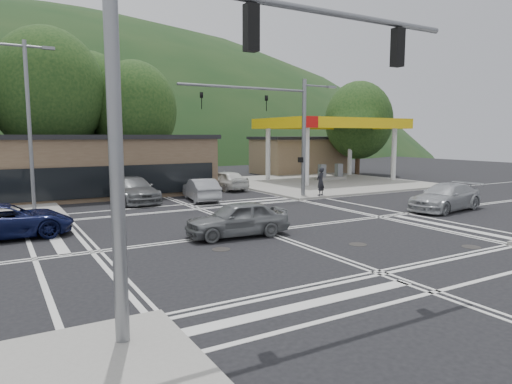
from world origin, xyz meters
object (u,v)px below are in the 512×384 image
car_queue_b (226,180)px  car_grey_center (237,219)px  car_queue_a (201,190)px  car_blue_west (5,221)px  car_northbound (133,190)px  car_silver_east (445,197)px  pedestrian (321,181)px

car_queue_b → car_grey_center: bearing=59.4°
car_queue_b → car_queue_a: bearing=42.3°
car_blue_west → car_grey_center: size_ratio=1.20×
car_blue_west → car_northbound: car_northbound is taller
car_blue_west → car_northbound: 10.61m
car_silver_east → pedestrian: bearing=-167.7°
car_blue_west → car_silver_east: car_silver_east is taller
pedestrian → car_queue_b: bearing=-86.7°
car_queue_b → car_northbound: size_ratio=0.80×
car_blue_west → pedestrian: bearing=-81.5°
car_blue_west → car_northbound: bearing=-45.3°
car_grey_center → car_queue_a: (2.89, 10.55, -0.02)m
car_queue_b → pedestrian: (3.67, -7.26, 0.35)m
car_queue_a → car_queue_b: car_queue_b is taller
car_northbound → car_grey_center: bearing=-87.2°
car_northbound → pedestrian: bearing=-22.8°
car_silver_east → car_northbound: size_ratio=0.94×
car_queue_a → pedestrian: bearing=169.2°
car_grey_center → car_silver_east: bearing=94.6°
car_queue_a → car_northbound: bearing=-12.4°
car_queue_b → pedestrian: 8.14m
car_grey_center → car_queue_b: bearing=159.9°
car_grey_center → car_silver_east: 13.44m
car_grey_center → car_silver_east: size_ratio=0.84×
car_blue_west → pedestrian: pedestrian is taller
car_queue_a → car_queue_b: bearing=-122.9°
car_grey_center → car_queue_a: car_grey_center is taller
car_queue_a → pedestrian: pedestrian is taller
car_queue_a → car_silver_east: bearing=143.9°
car_blue_west → car_queue_b: size_ratio=1.17×
car_blue_west → pedestrian: 19.39m
car_blue_west → car_queue_a: size_ratio=1.19×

